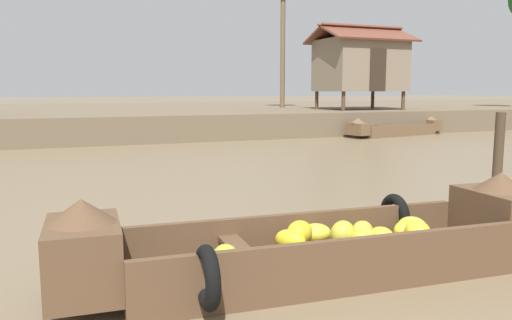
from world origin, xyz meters
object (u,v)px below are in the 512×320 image
(fishing_skiff_distant, at_px, (395,129))
(banana_boat, at_px, (321,244))
(stilt_house_mid_left, at_px, (360,64))
(mooring_post, at_px, (498,163))

(fishing_skiff_distant, bearing_deg, banana_boat, -129.79)
(stilt_house_mid_left, distance_m, mooring_post, 16.08)
(banana_boat, bearing_deg, stilt_house_mid_left, 55.51)
(banana_boat, distance_m, stilt_house_mid_left, 19.15)
(stilt_house_mid_left, relative_size, mooring_post, 2.83)
(stilt_house_mid_left, bearing_deg, banana_boat, -124.49)
(fishing_skiff_distant, bearing_deg, stilt_house_mid_left, 85.50)
(fishing_skiff_distant, relative_size, mooring_post, 3.22)
(stilt_house_mid_left, xyz_separation_m, mooring_post, (-7.02, -14.29, -2.25))
(stilt_house_mid_left, bearing_deg, fishing_skiff_distant, -94.50)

